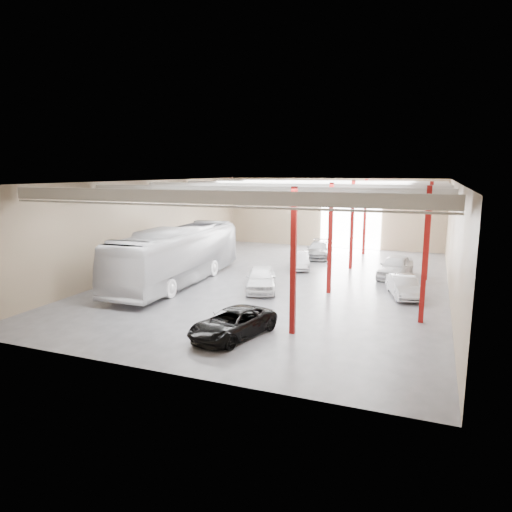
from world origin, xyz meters
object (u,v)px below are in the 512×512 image
Objects in this scene: car_row_a at (261,278)px; coach_bus at (177,255)px; car_right_near at (403,286)px; car_right_far at (395,267)px; car_row_c at (319,250)px; car_row_b at (299,260)px; black_sedan at (233,323)px.

coach_bus is at bearing 162.52° from car_row_a.
coach_bus is at bearing 170.56° from car_right_near.
car_right_near is at bearing -71.99° from car_right_far.
car_row_c is at bearing 59.29° from coach_bus.
car_row_b is 7.46m from car_right_far.
coach_bus is 2.93× the size of black_sedan.
car_row_c is at bearing 109.34° from car_right_near.
coach_bus is 2.81× the size of car_row_c.
car_row_c is (0.35, 5.20, 0.04)m from car_row_b.
car_right_far reaches higher than car_row_c.
car_row_b is (0.41, 7.50, -0.12)m from car_row_a.
car_right_near is (14.91, 1.95, -1.28)m from coach_bus.
black_sedan is 8.65m from car_row_a.
coach_bus is 10.17m from car_row_b.
coach_bus reaches higher than car_row_b.
car_right_near is 0.85× the size of car_right_far.
black_sedan is at bearing -48.70° from coach_bus.
car_row_a is 0.98× the size of car_right_far.
car_right_near is (6.97, 10.25, 0.01)m from black_sedan.
car_row_c is 9.10m from car_right_far.
car_right_far is (7.85, 6.99, 0.02)m from car_row_a.
car_right_far is at bearing 24.62° from coach_bus.
black_sedan is 1.00× the size of car_right_far.
black_sedan is 1.15× the size of car_row_b.
car_row_a is at bearing -130.11° from car_right_far.
coach_bus is at bearing -144.76° from car_right_far.
coach_bus is 11.56m from black_sedan.
coach_bus is at bearing -149.82° from car_row_b.
coach_bus is 2.92× the size of car_right_far.
car_right_far is (6.08, 15.45, 0.15)m from black_sedan.
car_row_a is 0.94× the size of car_row_c.
car_row_b is at bearing 46.97° from coach_bus.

